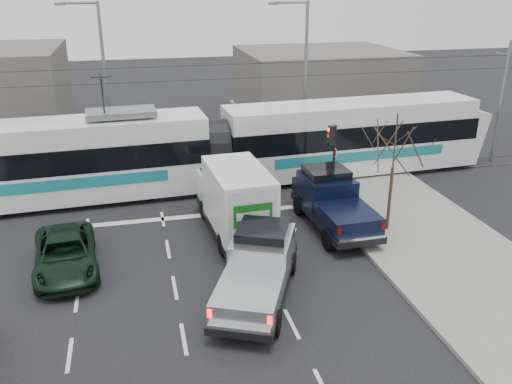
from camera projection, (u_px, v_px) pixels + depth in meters
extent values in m
plane|color=black|center=(222.00, 282.00, 19.42)|extent=(120.00, 120.00, 0.00)
cube|color=gray|center=(448.00, 253.00, 21.30)|extent=(6.00, 60.00, 0.15)
cube|color=#33302D|center=(190.00, 185.00, 28.48)|extent=(60.00, 1.60, 0.03)
cube|color=#615C57|center=(319.00, 82.00, 42.78)|extent=(12.00, 10.00, 5.00)
cylinder|color=#47382B|center=(390.00, 199.00, 22.73)|extent=(0.14, 0.14, 2.75)
cylinder|color=#47382B|center=(395.00, 141.00, 21.82)|extent=(0.07, 0.07, 2.25)
cylinder|color=black|center=(334.00, 162.00, 25.99)|extent=(0.12, 0.12, 3.60)
cube|color=black|center=(331.00, 136.00, 25.47)|extent=(0.28, 0.28, 0.95)
cylinder|color=#FF0C07|center=(329.00, 130.00, 25.33)|extent=(0.06, 0.20, 0.20)
cylinder|color=orange|center=(328.00, 136.00, 25.44)|extent=(0.06, 0.20, 0.20)
cylinder|color=#05330C|center=(328.00, 142.00, 25.55)|extent=(0.06, 0.20, 0.20)
cube|color=white|center=(335.00, 153.00, 25.67)|extent=(0.02, 0.30, 0.40)
cylinder|color=slate|center=(305.00, 81.00, 32.04)|extent=(0.20, 0.20, 9.00)
cylinder|color=slate|center=(291.00, 3.00, 30.21)|extent=(2.00, 0.14, 0.14)
cube|color=slate|center=(273.00, 4.00, 30.02)|extent=(0.55, 0.25, 0.14)
cylinder|color=slate|center=(106.00, 83.00, 31.42)|extent=(0.20, 0.20, 9.00)
cylinder|color=slate|center=(79.00, 3.00, 29.59)|extent=(2.00, 0.14, 0.14)
cube|color=slate|center=(60.00, 4.00, 29.40)|extent=(0.55, 0.25, 0.14)
cylinder|color=black|center=(185.00, 81.00, 26.46)|extent=(60.00, 0.03, 0.03)
cylinder|color=black|center=(184.00, 66.00, 26.21)|extent=(60.00, 0.03, 0.03)
cylinder|color=slate|center=(501.00, 103.00, 31.00)|extent=(0.20, 0.20, 7.00)
cube|color=white|center=(63.00, 181.00, 25.97)|extent=(14.04, 3.71, 1.69)
cube|color=black|center=(59.00, 155.00, 25.49)|extent=(14.11, 3.75, 1.15)
cube|color=white|center=(56.00, 133.00, 25.11)|extent=(14.03, 3.60, 1.07)
cube|color=#197881|center=(60.00, 185.00, 24.54)|extent=(9.71, 0.58, 0.54)
cube|color=white|center=(350.00, 154.00, 29.95)|extent=(14.04, 3.71, 1.69)
cube|color=black|center=(351.00, 131.00, 29.47)|extent=(14.11, 3.75, 1.15)
cube|color=white|center=(352.00, 112.00, 29.09)|extent=(14.03, 3.60, 1.07)
cube|color=#197881|center=(362.00, 156.00, 28.52)|extent=(9.71, 0.58, 0.54)
cylinder|color=black|center=(216.00, 146.00, 27.56)|extent=(1.24, 2.85, 2.80)
cube|color=slate|center=(121.00, 113.00, 25.62)|extent=(3.33, 1.93, 0.27)
cube|color=black|center=(174.00, 187.00, 27.70)|extent=(2.30, 2.60, 0.39)
cube|color=black|center=(258.00, 179.00, 28.89)|extent=(2.30, 2.60, 0.39)
cube|color=black|center=(408.00, 163.00, 31.28)|extent=(2.30, 2.60, 0.39)
cube|color=black|center=(257.00, 284.00, 18.25)|extent=(4.24, 6.18, 0.25)
cube|color=#BABCBF|center=(263.00, 251.00, 18.96)|extent=(2.81, 3.06, 1.16)
cube|color=black|center=(263.00, 234.00, 18.83)|extent=(2.29, 2.31, 0.56)
cube|color=#BABCBF|center=(269.00, 239.00, 20.33)|extent=(2.19, 1.75, 0.56)
cube|color=#BABCBF|center=(249.00, 294.00, 16.93)|extent=(2.89, 3.22, 0.66)
cube|color=silver|center=(239.00, 330.00, 15.63)|extent=(1.77, 0.92, 0.18)
cube|color=#FF0C07|center=(210.00, 313.00, 15.76)|extent=(0.16, 0.13, 0.28)
cube|color=#FF0C07|center=(270.00, 320.00, 15.45)|extent=(0.16, 0.13, 0.28)
cylinder|color=black|center=(242.00, 259.00, 20.19)|extent=(0.59, 0.85, 0.81)
cylinder|color=black|center=(291.00, 263.00, 19.86)|extent=(0.59, 0.85, 0.81)
cylinder|color=black|center=(216.00, 316.00, 16.76)|extent=(0.59, 0.85, 0.81)
cylinder|color=black|center=(275.00, 323.00, 16.43)|extent=(0.59, 0.85, 0.81)
cube|color=black|center=(235.00, 223.00, 22.96)|extent=(2.50, 6.34, 0.31)
cube|color=white|center=(222.00, 187.00, 24.79)|extent=(2.11, 1.61, 1.42)
cube|color=black|center=(221.00, 175.00, 24.71)|extent=(1.81, 1.10, 0.53)
cube|color=silver|center=(238.00, 200.00, 21.93)|extent=(2.38, 4.35, 2.62)
cube|color=silver|center=(253.00, 220.00, 20.06)|extent=(1.88, 0.16, 2.31)
cube|color=#135416|center=(253.00, 215.00, 19.94)|extent=(1.49, 0.11, 0.89)
cube|color=black|center=(254.00, 256.00, 20.39)|extent=(1.93, 0.34, 0.16)
cylinder|color=black|center=(204.00, 209.00, 24.52)|extent=(0.31, 0.81, 0.80)
cylinder|color=black|center=(244.00, 205.00, 25.02)|extent=(0.31, 0.81, 0.80)
cylinder|color=black|center=(223.00, 245.00, 21.18)|extent=(0.32, 0.90, 0.89)
cylinder|color=black|center=(269.00, 238.00, 21.68)|extent=(0.32, 0.90, 0.89)
cube|color=black|center=(334.00, 215.00, 23.38)|extent=(2.26, 5.70, 0.28)
cube|color=black|center=(326.00, 190.00, 24.00)|extent=(2.12, 2.43, 1.30)
cube|color=black|center=(326.00, 175.00, 23.86)|extent=(1.82, 1.75, 0.62)
cube|color=black|center=(315.00, 185.00, 25.31)|extent=(2.01, 1.08, 0.62)
cube|color=black|center=(347.00, 217.00, 22.10)|extent=(2.12, 2.60, 0.73)
cube|color=silver|center=(362.00, 239.00, 20.90)|extent=(1.92, 0.26, 0.20)
cube|color=#590505|center=(339.00, 231.00, 20.62)|extent=(0.16, 0.10, 0.32)
cube|color=#590505|center=(383.00, 226.00, 21.06)|extent=(0.16, 0.10, 0.32)
cylinder|color=black|center=(299.00, 205.00, 24.83)|extent=(0.34, 0.91, 0.90)
cylinder|color=black|center=(338.00, 201.00, 25.29)|extent=(0.34, 0.91, 0.90)
cylinder|color=black|center=(329.00, 239.00, 21.59)|extent=(0.34, 0.91, 0.90)
cylinder|color=black|center=(373.00, 234.00, 22.05)|extent=(0.34, 0.91, 0.90)
imported|color=black|center=(66.00, 254.00, 19.98)|extent=(2.68, 5.00, 1.33)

